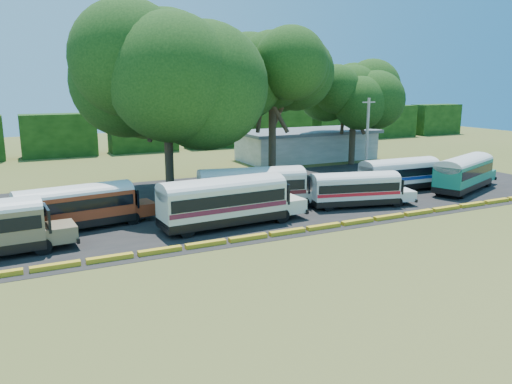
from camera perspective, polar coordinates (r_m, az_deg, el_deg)
name	(u,v)px	position (r m, az deg, el deg)	size (l,w,h in m)	color
ground	(313,235)	(34.66, 6.57, -4.92)	(160.00, 160.00, 0.00)	#46521B
asphalt_strip	(251,198)	(45.27, -0.55, -0.71)	(64.00, 24.00, 0.02)	black
curb	(306,229)	(35.43, 5.71, -4.26)	(53.70, 0.45, 0.30)	gold
terminal_building	(307,145)	(68.58, 5.80, 5.42)	(19.00, 9.00, 4.00)	silver
treeline_backdrop	(143,132)	(78.23, -12.78, 6.74)	(130.00, 4.00, 6.00)	black
bus_red	(78,204)	(37.54, -19.64, -1.31)	(10.01, 3.68, 3.21)	black
bus_cream_west	(226,199)	(35.94, -3.48, -0.80)	(11.31, 3.33, 3.68)	black
bus_cream_east	(254,186)	(40.99, -0.20, 0.72)	(10.93, 4.64, 3.49)	black
bus_white_red	(356,187)	(42.63, 11.41, 0.52)	(9.31, 4.28, 2.97)	black
bus_white_blue	(401,173)	(50.01, 16.21, 2.14)	(9.77, 2.74, 3.18)	black
bus_teal	(465,171)	(51.86, 22.75, 2.22)	(10.69, 6.29, 3.45)	black
tree_west	(166,72)	(46.58, -10.27, 13.39)	(14.94, 14.94, 16.74)	#332019
tree_center	(273,70)	(53.05, 1.93, 13.73)	(10.94, 10.94, 15.58)	#332019
tree_east	(354,94)	(64.79, 11.15, 10.96)	(9.47, 9.47, 12.44)	#332019
utility_pole	(367,138)	(54.64, 12.58, 5.99)	(1.60, 0.30, 8.71)	#99978B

